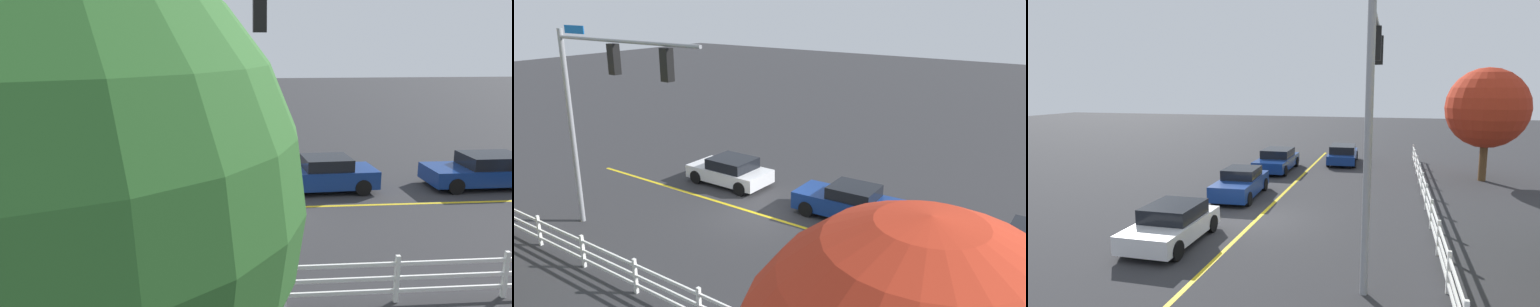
% 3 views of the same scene
% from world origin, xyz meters
% --- Properties ---
extents(ground_plane, '(120.00, 120.00, 0.00)m').
position_xyz_m(ground_plane, '(0.00, 0.00, 0.00)').
color(ground_plane, '#2D2D30').
extents(lane_center_stripe, '(28.00, 0.16, 0.01)m').
position_xyz_m(lane_center_stripe, '(-4.00, 0.00, 0.00)').
color(lane_center_stripe, gold).
rests_on(lane_center_stripe, ground_plane).
extents(signal_assembly, '(6.91, 0.38, 7.60)m').
position_xyz_m(signal_assembly, '(3.41, 4.59, 5.31)').
color(signal_assembly, gray).
rests_on(signal_assembly, ground_plane).
extents(car_0, '(4.42, 2.01, 1.39)m').
position_xyz_m(car_0, '(-3.11, -1.86, 0.67)').
color(car_0, navy).
rests_on(car_0, ground_plane).
extents(car_3, '(3.95, 2.01, 1.31)m').
position_xyz_m(car_3, '(3.26, -2.02, 0.65)').
color(car_3, silver).
rests_on(car_3, ground_plane).
extents(white_rail_fence, '(26.10, 0.10, 1.15)m').
position_xyz_m(white_rail_fence, '(-3.00, 6.71, 0.60)').
color(white_rail_fence, white).
rests_on(white_rail_fence, ground_plane).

